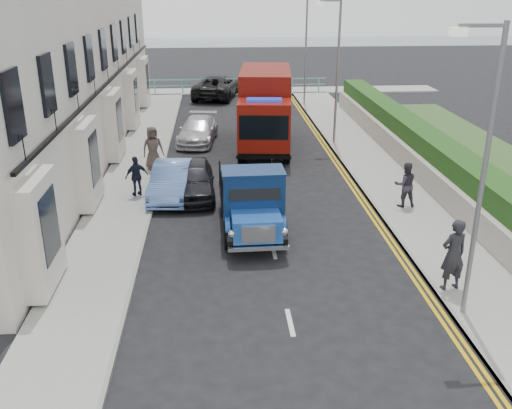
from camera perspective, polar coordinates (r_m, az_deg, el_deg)
name	(u,v)px	position (r m, az deg, el deg)	size (l,w,h in m)	color
ground	(281,282)	(15.87, 2.50, -7.77)	(120.00, 120.00, 0.00)	black
pavement_west	(132,179)	(24.27, -12.26, 2.49)	(2.40, 38.00, 0.12)	gray
pavement_east	(380,173)	(25.01, 12.30, 3.05)	(2.60, 38.00, 0.12)	gray
promenade	(237,91)	(43.47, -1.90, 11.25)	(30.00, 2.50, 0.12)	gray
sea_plane	(227,47)	(74.18, -2.93, 15.42)	(120.00, 120.00, 0.00)	#4F606B
garden_east	(426,154)	(25.37, 16.61, 4.89)	(1.45, 28.00, 1.75)	#B2AD9E
seafront_railing	(238,86)	(42.60, -1.86, 11.75)	(13.00, 0.08, 1.11)	#59B2A5
lamp_near	(480,162)	(13.66, 21.51, 4.01)	(1.23, 0.18, 7.00)	slate
lamp_mid	(335,64)	(28.61, 7.94, 13.72)	(1.23, 0.18, 7.00)	slate
lamp_far	(304,43)	(38.39, 4.84, 15.77)	(1.23, 0.18, 7.00)	slate
bedford_lorry	(253,206)	(18.14, -0.33, -0.19)	(2.04, 4.90, 2.29)	black
red_lorry	(265,107)	(28.41, 0.91, 9.71)	(3.08, 7.26, 3.70)	black
parked_car_front	(193,179)	(21.94, -6.32, 2.54)	(1.61, 4.00, 1.36)	black
parked_car_mid	(172,180)	(22.00, -8.43, 2.40)	(1.38, 3.95, 1.30)	#6087CE
parked_car_rear	(198,130)	(29.56, -5.85, 7.39)	(1.73, 4.26, 1.24)	silver
seafront_car_left	(217,86)	(41.34, -3.91, 11.72)	(2.63, 5.71, 1.59)	black
seafront_car_right	(269,93)	(39.56, 1.29, 11.11)	(1.53, 3.80, 1.29)	#B5B6BB
pedestrian_east_near	(453,255)	(15.73, 19.12, -4.76)	(0.72, 0.47, 1.98)	#222228
pedestrian_east_far	(405,185)	(21.12, 14.69, 1.94)	(0.80, 0.62, 1.65)	#312D37
pedestrian_west_near	(137,176)	(21.99, -11.85, 2.80)	(0.90, 0.37, 1.53)	black
pedestrian_west_far	(153,148)	(24.99, -10.28, 5.58)	(0.91, 0.60, 1.87)	#473933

